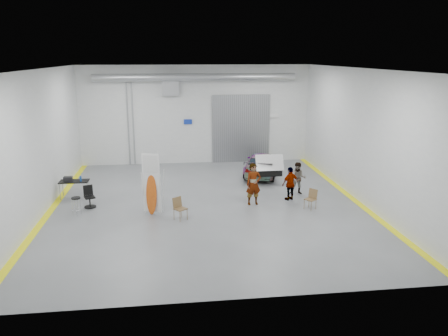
{
  "coord_description": "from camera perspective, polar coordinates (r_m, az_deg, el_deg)",
  "views": [
    {
      "loc": [
        -1.54,
        -18.66,
        6.58
      ],
      "look_at": [
        0.84,
        0.69,
        1.5
      ],
      "focal_mm": 35.0,
      "sensor_mm": 36.0,
      "label": 1
    }
  ],
  "objects": [
    {
      "name": "surfboard_display",
      "position": [
        18.57,
        -9.26,
        -2.67
      ],
      "size": [
        0.76,
        0.38,
        2.79
      ],
      "rotation": [
        0.0,
        0.0,
        -0.3
      ],
      "color": "white",
      "rests_on": "ground"
    },
    {
      "name": "room_shell",
      "position": [
        21.1,
        -2.14,
        7.78
      ],
      "size": [
        14.02,
        16.18,
        6.01
      ],
      "color": "silver",
      "rests_on": "ground"
    },
    {
      "name": "work_table",
      "position": [
        21.66,
        -19.18,
        -1.6
      ],
      "size": [
        1.34,
        0.67,
        1.09
      ],
      "rotation": [
        0.0,
        0.0,
        -0.01
      ],
      "color": "#979AA0",
      "rests_on": "ground"
    },
    {
      "name": "person_b",
      "position": [
        21.38,
        9.68,
        -1.33
      ],
      "size": [
        0.9,
        0.78,
        1.57
      ],
      "primitive_type": "imported",
      "rotation": [
        0.0,
        0.0,
        -0.28
      ],
      "color": "slate",
      "rests_on": "ground"
    },
    {
      "name": "shop_stool",
      "position": [
        19.47,
        -18.71,
        -4.75
      ],
      "size": [
        0.4,
        0.4,
        0.77
      ],
      "rotation": [
        0.0,
        0.0,
        -0.34
      ],
      "color": "black",
      "rests_on": "ground"
    },
    {
      "name": "ground",
      "position": [
        19.85,
        -2.16,
        -4.77
      ],
      "size": [
        16.0,
        16.0,
        0.0
      ],
      "primitive_type": "plane",
      "color": "slate",
      "rests_on": "ground"
    },
    {
      "name": "sedan_car",
      "position": [
        24.6,
        4.93,
        0.52
      ],
      "size": [
        2.94,
        4.59,
        1.24
      ],
      "primitive_type": "imported",
      "rotation": [
        0.0,
        0.0,
        2.84
      ],
      "color": "silver",
      "rests_on": "ground"
    },
    {
      "name": "person_a",
      "position": [
        19.6,
        3.87,
        -2.11
      ],
      "size": [
        0.76,
        0.56,
        1.91
      ],
      "primitive_type": "imported",
      "rotation": [
        0.0,
        0.0,
        0.16
      ],
      "color": "#8A6B4B",
      "rests_on": "ground"
    },
    {
      "name": "person_c",
      "position": [
        20.44,
        8.66,
        -2.01
      ],
      "size": [
        0.99,
        0.73,
        1.58
      ],
      "primitive_type": "imported",
      "rotation": [
        0.0,
        0.0,
        3.58
      ],
      "color": "#A35636",
      "rests_on": "ground"
    },
    {
      "name": "office_chair",
      "position": [
        20.26,
        -17.11,
        -3.76
      ],
      "size": [
        0.55,
        0.58,
        0.97
      ],
      "rotation": [
        0.0,
        0.0,
        0.39
      ],
      "color": "black",
      "rests_on": "ground"
    },
    {
      "name": "trunk_lid",
      "position": [
        22.66,
        5.94,
        0.94
      ],
      "size": [
        1.44,
        0.88,
        0.04
      ],
      "primitive_type": "cube",
      "color": "silver",
      "rests_on": "sedan_car"
    },
    {
      "name": "folding_chair_far",
      "position": [
        19.52,
        11.17,
        -4.52
      ],
      "size": [
        0.58,
        0.68,
        0.89
      ],
      "rotation": [
        0.0,
        0.0,
        -0.9
      ],
      "color": "brown",
      "rests_on": "ground"
    },
    {
      "name": "folding_chair_near",
      "position": [
        18.04,
        -5.7,
        -5.87
      ],
      "size": [
        0.61,
        0.68,
        0.93
      ],
      "rotation": [
        0.0,
        0.0,
        0.67
      ],
      "color": "brown",
      "rests_on": "ground"
    }
  ]
}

